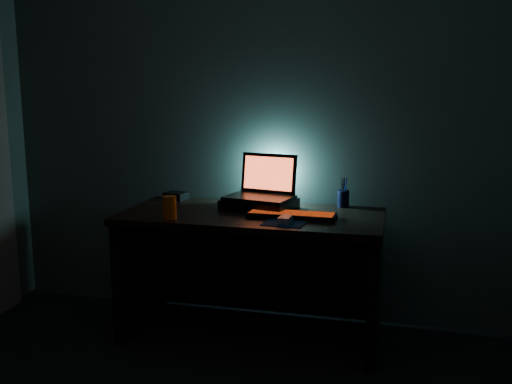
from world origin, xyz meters
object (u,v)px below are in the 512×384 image
mouse (285,219)px  pen_cup (343,199)px  router (176,196)px  juice_glass (170,208)px  laptop (263,188)px  keyboard (292,215)px

mouse → pen_cup: size_ratio=1.01×
router → juice_glass: bearing=-57.9°
pen_cup → router: (-1.07, -0.02, -0.03)m
laptop → mouse: laptop is taller
keyboard → mouse: (-0.01, -0.13, 0.00)m
juice_glass → mouse: bearing=5.7°
keyboard → juice_glass: size_ratio=3.84×
keyboard → pen_cup: (0.25, 0.36, 0.04)m
mouse → pen_cup: pen_cup is taller
juice_glass → router: juice_glass is taller
juice_glass → router: 0.56m
laptop → mouse: size_ratio=4.14×
pen_cup → juice_glass: juice_glass is taller
mouse → laptop: bearing=124.7°
mouse → router: size_ratio=0.65×
pen_cup → router: bearing=-178.8°
pen_cup → mouse: bearing=-117.8°
router → mouse: bearing=-16.5°
pen_cup → laptop: bearing=-164.3°
mouse → keyboard: bearing=89.9°
juice_glass → keyboard: bearing=16.9°
laptop → juice_glass: (-0.43, -0.43, -0.06)m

